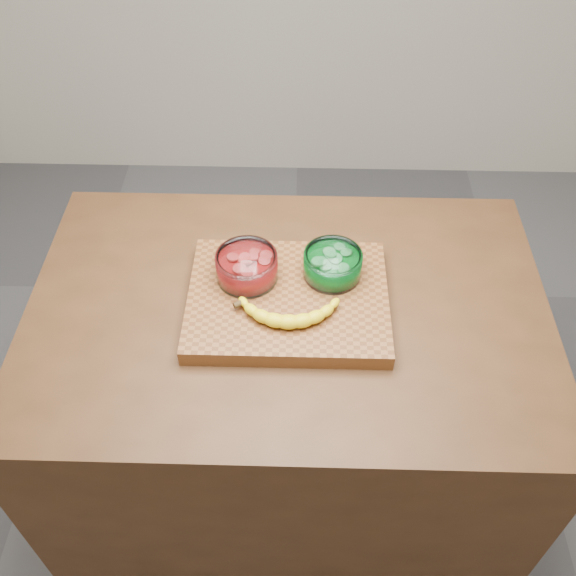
{
  "coord_description": "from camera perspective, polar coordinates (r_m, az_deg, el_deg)",
  "views": [
    {
      "loc": [
        0.03,
        -0.97,
        2.0
      ],
      "look_at": [
        0.0,
        0.0,
        0.96
      ],
      "focal_mm": 40.0,
      "sensor_mm": 36.0,
      "label": 1
    }
  ],
  "objects": [
    {
      "name": "banana",
      "position": [
        1.38,
        0.05,
        -2.14
      ],
      "size": [
        0.26,
        0.11,
        0.04
      ],
      "primitive_type": null,
      "color": "yellow",
      "rests_on": "cutting_board"
    },
    {
      "name": "cutting_board",
      "position": [
        1.45,
        -0.0,
        -1.08
      ],
      "size": [
        0.45,
        0.35,
        0.04
      ],
      "primitive_type": "cube",
      "color": "brown",
      "rests_on": "counter"
    },
    {
      "name": "ground",
      "position": [
        2.22,
        -0.0,
        -17.13
      ],
      "size": [
        3.5,
        3.5,
        0.0
      ],
      "primitive_type": "plane",
      "color": "#535357",
      "rests_on": "ground"
    },
    {
      "name": "counter",
      "position": [
        1.83,
        -0.0,
        -10.96
      ],
      "size": [
        1.2,
        0.8,
        0.9
      ],
      "primitive_type": "cube",
      "color": "#462915",
      "rests_on": "ground"
    },
    {
      "name": "bowl_red",
      "position": [
        1.46,
        -3.68,
        1.89
      ],
      "size": [
        0.14,
        0.14,
        0.07
      ],
      "color": "white",
      "rests_on": "cutting_board"
    },
    {
      "name": "bowl_green",
      "position": [
        1.46,
        3.98,
        2.09
      ],
      "size": [
        0.13,
        0.13,
        0.06
      ],
      "color": "white",
      "rests_on": "cutting_board"
    }
  ]
}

